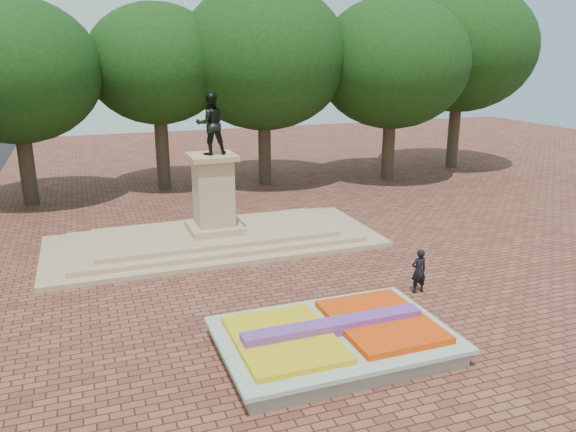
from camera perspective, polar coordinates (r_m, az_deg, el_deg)
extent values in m
plane|color=brown|center=(17.32, -1.25, -11.00)|extent=(90.00, 90.00, 0.00)
cube|color=gray|center=(15.91, 4.66, -12.77)|extent=(6.00, 4.00, 0.45)
cube|color=beige|center=(15.78, 4.68, -11.90)|extent=(6.30, 4.30, 0.12)
cube|color=#FB500D|center=(16.32, 9.40, -10.55)|extent=(2.60, 3.40, 0.22)
cube|color=yellow|center=(15.23, -0.39, -12.43)|extent=(2.60, 3.40, 0.18)
cube|color=#67338D|center=(15.68, 4.70, -11.19)|extent=(5.20, 0.55, 0.38)
cube|color=tan|center=(24.40, -7.40, -2.59)|extent=(14.00, 6.00, 0.20)
cube|color=tan|center=(24.34, -7.42, -2.15)|extent=(12.00, 5.00, 0.20)
cube|color=tan|center=(24.28, -7.44, -1.70)|extent=(10.00, 4.00, 0.20)
cube|color=tan|center=(24.20, -7.46, -1.14)|extent=(2.20, 2.20, 0.30)
cube|color=tan|center=(23.79, -7.59, 2.43)|extent=(1.50, 1.50, 2.80)
cube|color=tan|center=(23.48, -7.73, 5.98)|extent=(1.90, 1.90, 0.20)
imported|color=black|center=(23.28, -7.86, 9.26)|extent=(1.22, 0.95, 2.50)
cylinder|color=#3A2C20|center=(33.24, -25.19, 4.44)|extent=(0.80, 0.80, 4.00)
ellipsoid|color=black|center=(32.73, -26.20, 12.49)|extent=(8.80, 8.80, 7.48)
cylinder|color=#3A2C20|center=(33.34, -13.13, 5.60)|extent=(0.80, 0.80, 4.00)
ellipsoid|color=black|center=(32.83, -13.67, 13.67)|extent=(8.80, 8.80, 7.48)
cylinder|color=#3A2C20|center=(34.87, -1.61, 6.47)|extent=(0.80, 0.80, 4.00)
ellipsoid|color=black|center=(34.39, -1.67, 14.20)|extent=(8.80, 8.80, 7.48)
cylinder|color=#3A2C20|center=(37.67, 8.61, 7.03)|extent=(0.80, 0.80, 4.00)
ellipsoid|color=black|center=(37.22, 8.92, 14.18)|extent=(8.80, 8.80, 7.48)
cylinder|color=#3A2C20|center=(41.47, 17.20, 7.33)|extent=(0.80, 0.80, 4.00)
ellipsoid|color=black|center=(41.06, 17.76, 13.80)|extent=(8.80, 8.80, 7.48)
imported|color=black|center=(19.72, 13.14, -5.45)|extent=(0.58, 0.38, 1.56)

